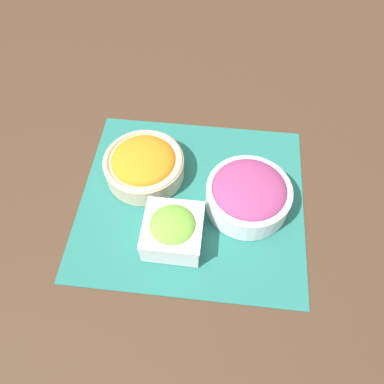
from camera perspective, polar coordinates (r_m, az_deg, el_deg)
The scene contains 5 objects.
ground_plane at distance 0.89m, azimuth 0.00°, elevation -1.20°, with size 3.00×3.00×0.00m, color #422D1E.
placemat at distance 0.89m, azimuth 0.00°, elevation -1.13°, with size 0.52×0.47×0.00m.
lettuce_bowl at distance 0.80m, azimuth -2.92°, elevation -5.78°, with size 0.13×0.13×0.08m.
carrot_bowl at distance 0.90m, azimuth -7.33°, elevation 4.25°, with size 0.19×0.19×0.08m.
onion_bowl at distance 0.85m, azimuth 8.61°, elevation -0.36°, with size 0.19×0.19×0.09m.
Camera 1 is at (0.05, -0.47, 0.76)m, focal length 35.00 mm.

